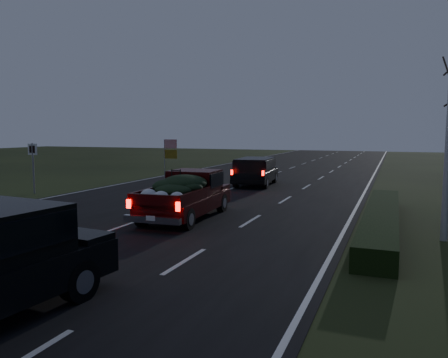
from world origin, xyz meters
The scene contains 6 objects.
ground centered at (0.00, 0.00, 0.00)m, with size 120.00×120.00×0.00m, color black.
road_asphalt centered at (0.00, 0.00, 0.01)m, with size 14.00×120.00×0.02m, color black.
hedge_row centered at (7.80, 3.00, 0.30)m, with size 1.00×10.00×0.60m, color black.
route_sign centered at (-8.50, 5.00, 1.66)m, with size 0.55×0.08×2.50m.
pickup_truck centered at (1.29, 2.20, 0.93)m, with size 2.08×4.85×2.49m.
lead_suv centered at (0.76, 12.11, 0.97)m, with size 2.27×4.60×1.28m.
Camera 1 is at (8.15, -11.51, 3.07)m, focal length 35.00 mm.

